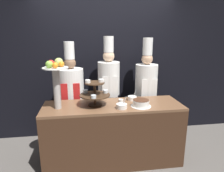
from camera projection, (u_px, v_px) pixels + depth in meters
wall_back at (105, 61)px, 3.67m from camera, size 10.00×0.06×2.80m
buffet_counter at (113, 133)px, 2.97m from camera, size 1.98×0.64×0.90m
tiered_stand at (95, 92)px, 2.78m from camera, size 0.43×0.43×0.38m
fruit_pedestal at (56, 76)px, 2.61m from camera, size 0.33×0.33×0.68m
cake_round at (141, 103)px, 2.77m from camera, size 0.28×0.28×0.10m
cup_white at (121, 102)px, 2.87m from camera, size 0.07×0.07×0.07m
serving_bowl_near at (122, 106)px, 2.70m from camera, size 0.15×0.15×0.17m
serving_bowl_far at (132, 98)px, 3.05m from camera, size 0.13×0.13×0.16m
chef_left at (71, 93)px, 3.33m from camera, size 0.42×0.42×1.77m
chef_center_left at (109, 87)px, 3.40m from camera, size 0.36×0.36×1.85m
chef_center_right at (146, 88)px, 3.50m from camera, size 0.38×0.38×1.83m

